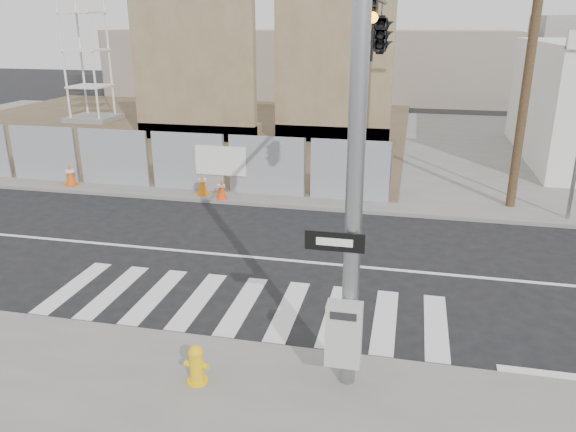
% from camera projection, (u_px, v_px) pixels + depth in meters
% --- Properties ---
extents(ground, '(100.00, 100.00, 0.00)m').
position_uv_depth(ground, '(271.00, 259.00, 14.23)').
color(ground, black).
rests_on(ground, ground).
extents(sidewalk_far, '(50.00, 20.00, 0.12)m').
position_uv_depth(sidewalk_far, '(342.00, 144.00, 27.11)').
color(sidewalk_far, slate).
rests_on(sidewalk_far, ground).
extents(signal_pole, '(0.96, 5.87, 7.00)m').
position_uv_depth(signal_pole, '(373.00, 75.00, 10.25)').
color(signal_pole, gray).
rests_on(signal_pole, sidewalk_near).
extents(chain_link_fence, '(24.60, 0.04, 2.00)m').
position_uv_depth(chain_link_fence, '(39.00, 153.00, 20.50)').
color(chain_link_fence, gray).
rests_on(chain_link_fence, sidewalk_far).
extents(concrete_wall_left, '(6.00, 1.30, 8.00)m').
position_uv_depth(concrete_wall_left, '(195.00, 72.00, 26.59)').
color(concrete_wall_left, brown).
rests_on(concrete_wall_left, sidewalk_far).
extents(concrete_wall_right, '(5.50, 1.30, 8.00)m').
position_uv_depth(concrete_wall_right, '(333.00, 73.00, 26.19)').
color(concrete_wall_right, brown).
rests_on(concrete_wall_right, sidewalk_far).
extents(utility_pole_right, '(1.60, 0.28, 10.00)m').
position_uv_depth(utility_pole_right, '(533.00, 39.00, 16.25)').
color(utility_pole_right, '#503D25').
rests_on(utility_pole_right, sidewalk_far).
extents(fire_hydrant, '(0.43, 0.43, 0.67)m').
position_uv_depth(fire_hydrant, '(197.00, 364.00, 9.10)').
color(fire_hydrant, yellow).
rests_on(fire_hydrant, sidewalk_near).
extents(traffic_cone_b, '(0.49, 0.49, 0.80)m').
position_uv_depth(traffic_cone_b, '(70.00, 174.00, 20.03)').
color(traffic_cone_b, '#DA4E0B').
rests_on(traffic_cone_b, sidewalk_far).
extents(traffic_cone_c, '(0.41, 0.41, 0.78)m').
position_uv_depth(traffic_cone_c, '(202.00, 183.00, 18.97)').
color(traffic_cone_c, orange).
rests_on(traffic_cone_c, sidewalk_far).
extents(traffic_cone_d, '(0.46, 0.46, 0.68)m').
position_uv_depth(traffic_cone_d, '(221.00, 189.00, 18.53)').
color(traffic_cone_d, '#F3430C').
rests_on(traffic_cone_d, sidewalk_far).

